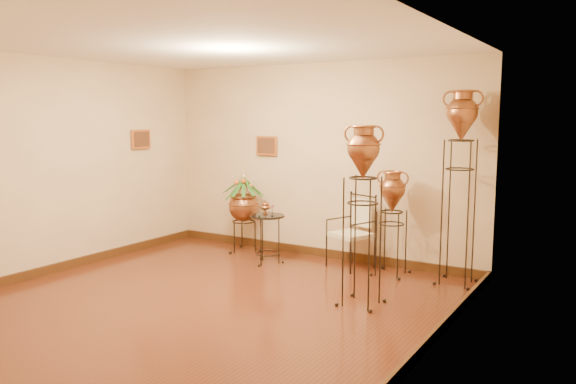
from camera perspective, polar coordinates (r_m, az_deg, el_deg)
The scene contains 8 objects.
ground at distance 6.39m, azimuth -8.20°, elevation -11.00°, with size 5.00×5.00×0.00m, color #582115.
room_shell at distance 6.08m, azimuth -8.51°, elevation 4.71°, with size 5.02×5.02×2.81m.
amphora_tall at distance 7.06m, azimuth 17.00°, elevation 0.62°, with size 0.48×0.48×2.38m.
amphora_mid at distance 6.06m, azimuth 7.56°, elevation -2.27°, with size 0.56×0.56×1.98m.
amphora_short at distance 7.35m, azimuth 10.48°, elevation -3.06°, with size 0.47×0.47×1.38m.
planter_urn at distance 8.51m, azimuth -4.55°, elevation -1.10°, with size 0.94×0.94×1.33m.
armchair at distance 7.65m, azimuth 6.39°, elevation -4.01°, with size 0.71×0.69×0.99m.
side_table at distance 7.85m, azimuth -2.11°, elevation -4.70°, with size 0.58×0.58×0.87m.
Camera 1 is at (3.91, -4.63, 2.03)m, focal length 35.00 mm.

